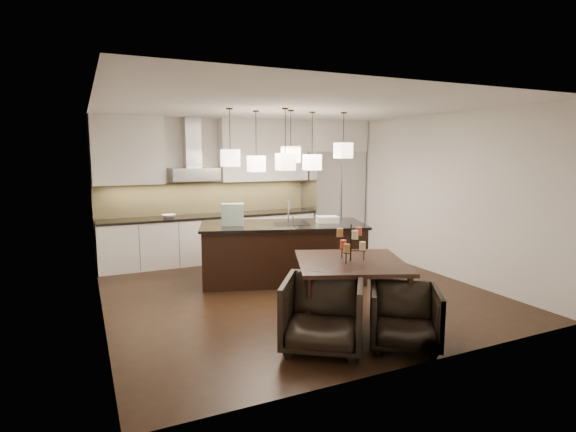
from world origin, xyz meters
name	(u,v)px	position (x,y,z in m)	size (l,w,h in m)	color
floor	(293,291)	(0.00, 0.00, -0.01)	(5.50, 5.50, 0.02)	black
ceiling	(294,106)	(0.00, 0.00, 2.81)	(5.50, 5.50, 0.02)	white
wall_back	(236,188)	(0.00, 2.76, 1.40)	(5.50, 0.02, 2.80)	silver
wall_front	(417,230)	(0.00, -2.76, 1.40)	(5.50, 0.02, 2.80)	silver
wall_left	(96,211)	(-2.76, 0.00, 1.40)	(0.02, 5.50, 2.80)	silver
wall_right	(434,194)	(2.76, 0.00, 1.40)	(0.02, 5.50, 2.80)	silver
refrigerator	(333,201)	(2.10, 2.38, 1.07)	(1.20, 0.72, 2.15)	#B7B7BA
fridge_panel	(334,136)	(2.10, 2.38, 2.47)	(1.26, 0.72, 0.65)	silver
lower_cabinets	(212,239)	(-0.62, 2.43, 0.44)	(4.21, 0.62, 0.88)	silver
countertop	(211,216)	(-0.62, 2.43, 0.90)	(4.21, 0.66, 0.04)	black
backsplash	(207,197)	(-0.62, 2.73, 1.24)	(4.21, 0.02, 0.63)	tan
upper_cab_left	(128,150)	(-2.10, 2.57, 2.17)	(1.25, 0.35, 1.25)	silver
upper_cab_right	(264,150)	(0.55, 2.57, 2.17)	(1.86, 0.35, 1.25)	silver
hood_canopy	(194,174)	(-0.93, 2.48, 1.72)	(0.90, 0.52, 0.24)	#B7B7BA
hood_chimney	(192,143)	(-0.93, 2.59, 2.32)	(0.30, 0.28, 0.96)	#B7B7BA
fruit_bowl	(169,216)	(-1.45, 2.38, 0.95)	(0.26, 0.26, 0.06)	silver
island_body	(283,253)	(0.09, 0.60, 0.46)	(2.62, 1.05, 0.92)	black
island_top	(283,225)	(0.09, 0.60, 0.94)	(2.70, 1.13, 0.04)	black
faucet	(288,211)	(0.22, 0.67, 1.16)	(0.10, 0.25, 0.40)	silver
tote_bag	(232,214)	(-0.71, 0.80, 1.14)	(0.36, 0.19, 0.36)	#296D3F
food_container	(328,219)	(0.84, 0.41, 1.01)	(0.36, 0.25, 0.10)	silver
dining_table	(350,291)	(0.10, -1.45, 0.40)	(1.32, 1.32, 0.79)	black
candelabra	(351,243)	(0.10, -1.45, 1.02)	(0.38, 0.38, 0.46)	black
candle_a	(362,246)	(0.24, -1.50, 0.98)	(0.08, 0.08, 0.11)	#DBBC86
candle_b	(343,244)	(0.08, -1.30, 0.98)	(0.08, 0.08, 0.11)	#BF3A2B
candle_c	(347,248)	(-0.01, -1.54, 0.98)	(0.08, 0.08, 0.11)	#A46631
candle_d	(359,231)	(0.25, -1.40, 1.15)	(0.08, 0.08, 0.11)	#BF3A2B
candle_e	(340,233)	(-0.02, -1.37, 1.15)	(0.08, 0.08, 0.11)	#A46631
candle_f	(355,235)	(0.07, -1.58, 1.15)	(0.08, 0.08, 0.11)	#DBBC86
armchair_left	(323,314)	(-0.61, -2.01, 0.40)	(0.85, 0.88, 0.80)	black
armchair_right	(404,317)	(0.23, -2.35, 0.34)	(0.73, 0.76, 0.69)	black
pendant_a	(230,158)	(-0.81, 0.57, 2.05)	(0.24, 0.24, 0.26)	beige
pendant_b	(256,164)	(-0.29, 0.80, 1.95)	(0.24, 0.24, 0.26)	beige
pendant_c	(291,155)	(0.17, 0.46, 2.10)	(0.24, 0.24, 0.26)	beige
pendant_d	(312,162)	(0.63, 0.60, 1.97)	(0.24, 0.24, 0.26)	beige
pendant_e	(343,151)	(1.13, 0.43, 2.17)	(0.24, 0.24, 0.26)	beige
pendant_f	(285,162)	(-0.05, 0.19, 1.99)	(0.24, 0.24, 0.26)	beige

